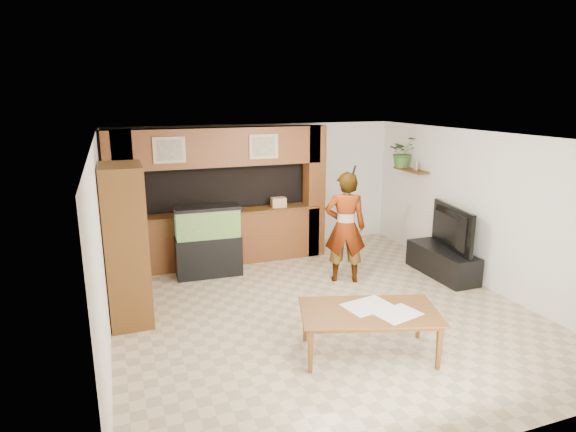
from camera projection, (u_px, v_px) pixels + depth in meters
name	position (u px, v px, depth m)	size (l,w,h in m)	color
floor	(319.00, 308.00, 7.37)	(6.50, 6.50, 0.00)	tan
ceiling	(322.00, 137.00, 6.74)	(6.50, 6.50, 0.00)	white
wall_back	(257.00, 187.00, 10.01)	(6.00, 6.00, 0.00)	silver
wall_left	(102.00, 248.00, 6.05)	(6.50, 6.50, 0.00)	silver
wall_right	(484.00, 210.00, 8.05)	(6.50, 6.50, 0.00)	silver
partition	(218.00, 196.00, 9.13)	(4.20, 0.99, 2.60)	brown
wall_clock	(101.00, 187.00, 6.83)	(0.05, 0.25, 0.25)	black
wall_shelf	(411.00, 170.00, 9.68)	(0.25, 0.90, 0.04)	brown
pantry_cabinet	(126.00, 245.00, 6.74)	(0.57, 0.92, 2.26)	brown
trash_can	(129.00, 296.00, 7.12)	(0.31, 0.31, 0.57)	#B2B2B7
aquarium	(208.00, 242.00, 8.56)	(1.16, 0.43, 1.28)	black
tv_stand	(442.00, 262.00, 8.66)	(0.54, 1.47, 0.49)	black
television	(445.00, 228.00, 8.51)	(1.36, 0.18, 0.78)	black
photo_frame	(415.00, 166.00, 9.52)	(0.03, 0.14, 0.18)	tan
potted_plant	(403.00, 152.00, 9.85)	(0.57, 0.49, 0.63)	#3A6428
person	(345.00, 227.00, 8.24)	(0.70, 0.46, 1.93)	tan
microphone	(354.00, 170.00, 7.86)	(0.04, 0.04, 0.17)	black
dining_table	(369.00, 334.00, 5.95)	(1.69, 0.94, 0.59)	brown
newspaper_a	(368.00, 306.00, 6.04)	(0.59, 0.43, 0.01)	silver
newspaper_b	(398.00, 314.00, 5.82)	(0.52, 0.38, 0.01)	silver
counter_box	(278.00, 202.00, 9.39)	(0.28, 0.19, 0.19)	tan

